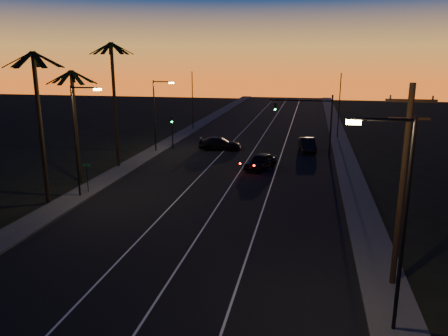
% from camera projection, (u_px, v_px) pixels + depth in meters
% --- Properties ---
extents(road, '(20.00, 170.00, 0.01)m').
position_uv_depth(road, '(234.00, 173.00, 43.09)').
color(road, black).
rests_on(road, ground).
extents(sidewalk_left, '(2.40, 170.00, 0.16)m').
position_uv_depth(sidewalk_left, '(128.00, 167.00, 45.20)').
color(sidewalk_left, '#323230').
rests_on(sidewalk_left, ground).
extents(sidewalk_right, '(2.40, 170.00, 0.16)m').
position_uv_depth(sidewalk_right, '(351.00, 178.00, 40.94)').
color(sidewalk_right, '#323230').
rests_on(sidewalk_right, ground).
extents(lane_stripe_left, '(0.12, 160.00, 0.01)m').
position_uv_depth(lane_stripe_left, '(204.00, 171.00, 43.66)').
color(lane_stripe_left, silver).
rests_on(lane_stripe_left, road).
extents(lane_stripe_mid, '(0.12, 160.00, 0.01)m').
position_uv_depth(lane_stripe_mid, '(239.00, 173.00, 42.99)').
color(lane_stripe_mid, silver).
rests_on(lane_stripe_mid, road).
extents(lane_stripe_right, '(0.12, 160.00, 0.01)m').
position_uv_depth(lane_stripe_right, '(274.00, 175.00, 42.32)').
color(lane_stripe_right, silver).
rests_on(lane_stripe_right, road).
extents(palm_near, '(4.25, 4.16, 11.53)m').
position_uv_depth(palm_near, '(39.00, 113.00, 32.34)').
color(palm_near, black).
rests_on(palm_near, ground).
extents(palm_mid, '(4.25, 4.16, 10.03)m').
position_uv_depth(palm_mid, '(75.00, 114.00, 38.35)').
color(palm_mid, black).
rests_on(palm_mid, ground).
extents(palm_far, '(4.25, 4.16, 12.53)m').
position_uv_depth(palm_far, '(114.00, 93.00, 43.53)').
color(palm_far, black).
rests_on(palm_far, ground).
extents(streetlight_left_near, '(2.55, 0.26, 9.00)m').
position_uv_depth(streetlight_left_near, '(78.00, 133.00, 34.31)').
color(streetlight_left_near, black).
rests_on(streetlight_left_near, ground).
extents(streetlight_left_far, '(2.55, 0.26, 8.50)m').
position_uv_depth(streetlight_left_far, '(157.00, 110.00, 51.48)').
color(streetlight_left_far, black).
rests_on(streetlight_left_far, ground).
extents(streetlight_right_near, '(2.55, 0.26, 9.00)m').
position_uv_depth(streetlight_right_near, '(398.00, 211.00, 16.94)').
color(streetlight_right_near, black).
rests_on(streetlight_right_near, ground).
extents(street_sign, '(0.70, 0.06, 2.60)m').
position_uv_depth(street_sign, '(87.00, 175.00, 36.18)').
color(street_sign, black).
rests_on(street_sign, ground).
extents(utility_pole, '(2.20, 0.28, 10.00)m').
position_uv_depth(utility_pole, '(402.00, 184.00, 20.57)').
color(utility_pole, black).
rests_on(utility_pole, ground).
extents(signal_mast, '(7.10, 0.41, 7.00)m').
position_uv_depth(signal_mast, '(310.00, 114.00, 50.05)').
color(signal_mast, black).
rests_on(signal_mast, ground).
extents(signal_post, '(0.28, 0.37, 4.20)m').
position_uv_depth(signal_post, '(172.00, 126.00, 53.67)').
color(signal_post, black).
rests_on(signal_post, ground).
extents(far_pole_left, '(0.14, 0.14, 9.00)m').
position_uv_depth(far_pole_left, '(192.00, 101.00, 67.83)').
color(far_pole_left, black).
rests_on(far_pole_left, ground).
extents(far_pole_right, '(0.14, 0.14, 9.00)m').
position_uv_depth(far_pole_right, '(339.00, 106.00, 60.80)').
color(far_pole_right, black).
rests_on(far_pole_right, ground).
extents(lead_car, '(3.53, 5.35, 1.55)m').
position_uv_depth(lead_car, '(260.00, 162.00, 44.41)').
color(lead_car, black).
rests_on(lead_car, road).
extents(right_car, '(2.31, 5.06, 1.61)m').
position_uv_depth(right_car, '(307.00, 145.00, 52.74)').
color(right_car, black).
rests_on(right_car, road).
extents(cross_car, '(5.46, 2.73, 1.52)m').
position_uv_depth(cross_car, '(220.00, 144.00, 53.70)').
color(cross_car, black).
rests_on(cross_car, road).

